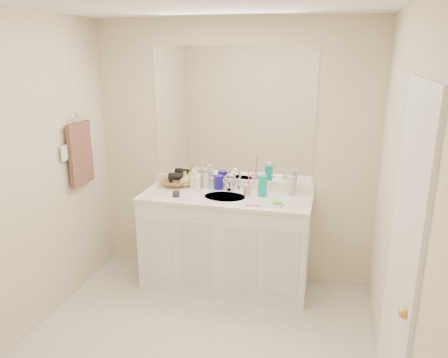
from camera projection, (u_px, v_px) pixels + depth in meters
floor at (192, 354)px, 3.17m from camera, size 2.60×2.60×0.00m
ceiling at (183, 0)px, 2.49m from camera, size 2.60×2.60×0.02m
wall_back at (233, 154)px, 4.04m from camera, size 2.60×0.02×2.40m
wall_front at (76, 310)px, 1.62m from camera, size 2.60×0.02×2.40m
wall_left at (16, 184)px, 3.13m from camera, size 0.02×2.60×2.40m
wall_right at (401, 216)px, 2.53m from camera, size 0.02×2.60×2.40m
vanity_cabinet at (225, 243)px, 4.00m from camera, size 1.50×0.55×0.85m
countertop at (225, 197)px, 3.88m from camera, size 1.52×0.57×0.03m
backsplash at (232, 183)px, 4.10m from camera, size 1.52×0.03×0.08m
sink_basin at (225, 198)px, 3.86m from camera, size 0.37×0.37×0.02m
faucet at (230, 185)px, 4.01m from camera, size 0.02×0.02×0.11m
mirror at (233, 115)px, 3.93m from camera, size 1.48×0.01×1.20m
blue_mug at (219, 182)px, 4.05m from camera, size 0.12×0.12×0.13m
tan_cup at (247, 190)px, 3.89m from camera, size 0.07×0.07×0.09m
toothbrush at (249, 179)px, 3.85m from camera, size 0.02×0.04×0.21m
mouthwash_bottle at (263, 186)px, 3.85m from camera, size 0.08×0.08×0.19m
clear_pump_bottle at (291, 186)px, 3.87m from camera, size 0.07×0.07×0.18m
soap_dish at (277, 205)px, 3.63m from camera, size 0.13×0.12×0.01m
green_soap at (277, 203)px, 3.63m from camera, size 0.08×0.07×0.03m
orange_comb at (253, 205)px, 3.63m from camera, size 0.13×0.05×0.01m
dark_jar at (176, 194)px, 3.85m from camera, size 0.07×0.07×0.05m
extra_white_bottle at (198, 184)px, 3.98m from camera, size 0.05×0.05×0.14m
soap_bottle_white at (206, 178)px, 4.08m from camera, size 0.07×0.07×0.18m
soap_bottle_cream at (196, 178)px, 4.07m from camera, size 0.09×0.10×0.20m
soap_bottle_yellow at (185, 179)px, 4.12m from camera, size 0.13×0.13×0.14m
wicker_basket at (175, 182)px, 4.15m from camera, size 0.27×0.27×0.07m
hair_dryer at (176, 177)px, 4.13m from camera, size 0.15×0.08×0.07m
towel_ring at (75, 119)px, 3.74m from camera, size 0.01×0.11×0.11m
hand_towel at (80, 154)px, 3.83m from camera, size 0.04×0.32×0.55m
switch_plate at (64, 153)px, 3.63m from camera, size 0.01×0.08×0.13m
door at (401, 272)px, 2.31m from camera, size 0.02×0.82×2.00m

